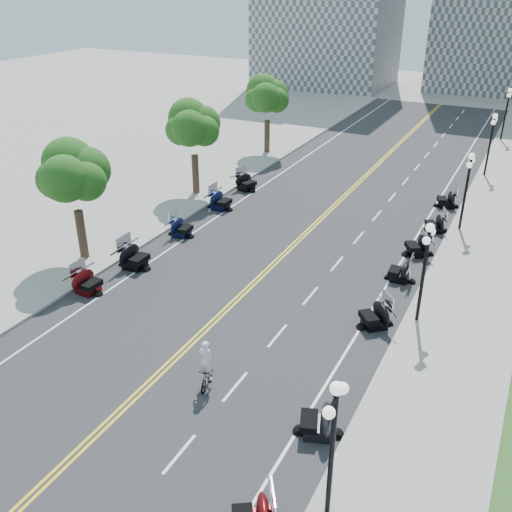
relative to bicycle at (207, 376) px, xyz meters
The scene contains 45 objects.
ground 4.95m from the bicycle, 115.97° to the left, with size 160.00×160.00×0.00m, color gray.
road 14.60m from the bicycle, 98.50° to the left, with size 16.00×90.00×0.01m, color #333335.
centerline_yellow_a 14.61m from the bicycle, 98.97° to the left, with size 0.12×90.00×0.00m, color yellow.
centerline_yellow_b 14.58m from the bicycle, 98.03° to the left, with size 0.12×90.00×0.00m, color yellow.
edge_line_north 15.05m from the bicycle, 73.61° to the left, with size 0.12×90.00×0.00m, color white.
edge_line_south 16.78m from the bicycle, 120.67° to the left, with size 0.12×90.00×0.00m, color white.
lane_dash_4 3.75m from the bicycle, 73.71° to the right, with size 0.12×2.00×0.00m, color white.
lane_dash_5 1.22m from the bicycle, 22.27° to the left, with size 0.12×2.00×0.00m, color white.
lane_dash_6 4.57m from the bicycle, 76.73° to the left, with size 0.12×2.00×0.00m, color white.
lane_dash_7 8.50m from the bicycle, 82.94° to the left, with size 0.12×2.00×0.00m, color white.
lane_dash_8 12.48m from the bicycle, 85.20° to the left, with size 0.12×2.00×0.00m, color white.
lane_dash_9 16.47m from the bicycle, 86.36° to the left, with size 0.12×2.00×0.00m, color white.
lane_dash_10 20.46m from the bicycle, 87.07° to the left, with size 0.12×2.00×0.00m, color white.
lane_dash_11 24.45m from the bicycle, 87.55° to the left, with size 0.12×2.00×0.00m, color white.
lane_dash_12 28.45m from the bicycle, 87.90° to the left, with size 0.12×2.00×0.00m, color white.
lane_dash_13 32.45m from the bicycle, 88.16° to the left, with size 0.12×2.00×0.00m, color white.
lane_dash_14 36.45m from the bicycle, 88.36° to the left, with size 0.12×2.00×0.00m, color white.
lane_dash_15 40.44m from the bicycle, 88.52° to the left, with size 0.12×2.00×0.00m, color white.
lane_dash_16 44.44m from the bicycle, 88.65° to the left, with size 0.12×2.00×0.00m, color white.
lane_dash_17 48.44m from the bicycle, 88.77° to the left, with size 0.12×2.00×0.00m, color white.
lane_dash_18 52.44m from the bicycle, 88.86° to the left, with size 0.12×2.00×0.00m, color white.
lane_dash_19 56.44m from the bicycle, 88.94° to the left, with size 0.12×2.00×0.00m, color white.
sidewalk_north 16.67m from the bicycle, 59.96° to the left, with size 5.00×90.00×0.15m, color #9E9991.
sidewalk_south 19.20m from the bicycle, 131.26° to the left, with size 5.00×90.00×0.15m, color #9E9991.
street_lamp_1 7.67m from the bicycle, 29.00° to the right, with size 0.50×1.20×4.90m, color black, non-canonical shape.
street_lamp_2 10.82m from the bicycle, 52.60° to the left, with size 0.50×1.20×4.90m, color black, non-canonical shape.
street_lamp_3 21.52m from the bicycle, 72.49° to the left, with size 0.50×1.20×4.90m, color black, non-canonical shape.
street_lamp_4 33.13m from the bicycle, 78.76° to the left, with size 0.50×1.20×4.90m, color black, non-canonical shape.
street_lamp_5 44.94m from the bicycle, 81.75° to the left, with size 0.50×1.20×4.90m, color black, non-canonical shape.
tree_2 14.40m from the bicycle, 152.13° to the left, with size 4.80×4.80×9.20m, color #235619, non-canonical shape.
tree_3 22.49m from the bicycle, 123.41° to the left, with size 4.80×4.80×9.20m, color #235619, non-canonical shape.
tree_4 33.04m from the bicycle, 111.78° to the left, with size 4.80×4.80×9.20m, color #235619, non-canonical shape.
motorcycle_n_4 4.95m from the bicycle, ahead, with size 1.96×1.96×1.37m, color black, non-canonical shape.
motorcycle_n_6 8.61m from the bicycle, 56.52° to the left, with size 1.94×1.94×1.36m, color black, non-canonical shape.
motorcycle_n_7 13.00m from the bicycle, 68.92° to the left, with size 1.80×1.80×1.26m, color black, non-canonical shape.
motorcycle_n_8 16.36m from the bicycle, 72.79° to the left, with size 2.02×2.02×1.42m, color black, non-canonical shape.
motorcycle_n_9 20.18m from the bicycle, 75.50° to the left, with size 1.79×1.79×1.25m, color black, non-canonical shape.
motorcycle_n_10 24.71m from the bicycle, 78.54° to the left, with size 1.89×1.89×1.32m, color black, non-canonical shape.
motorcycle_s_5 10.01m from the bicycle, 159.14° to the left, with size 1.94×1.94×1.35m, color #590A0C, non-canonical shape.
motorcycle_s_6 11.26m from the bicycle, 142.34° to the left, with size 2.16×2.16×1.51m, color black, non-canonical shape.
motorcycle_s_7 14.68m from the bicycle, 127.59° to the left, with size 1.88×1.88×1.31m, color black, non-canonical shape.
motorcycle_s_8 18.95m from the bicycle, 118.50° to the left, with size 2.06×2.06×1.44m, color black, non-canonical shape.
motorcycle_s_9 22.90m from the bicycle, 113.92° to the left, with size 2.00×2.00×1.40m, color black, non-canonical shape.
bicycle is the anchor object (origin of this frame).
cyclist_rider 1.37m from the bicycle, ahead, with size 0.65×0.43×1.78m, color silver.
Camera 1 is at (12.13, -19.72, 14.91)m, focal length 40.00 mm.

